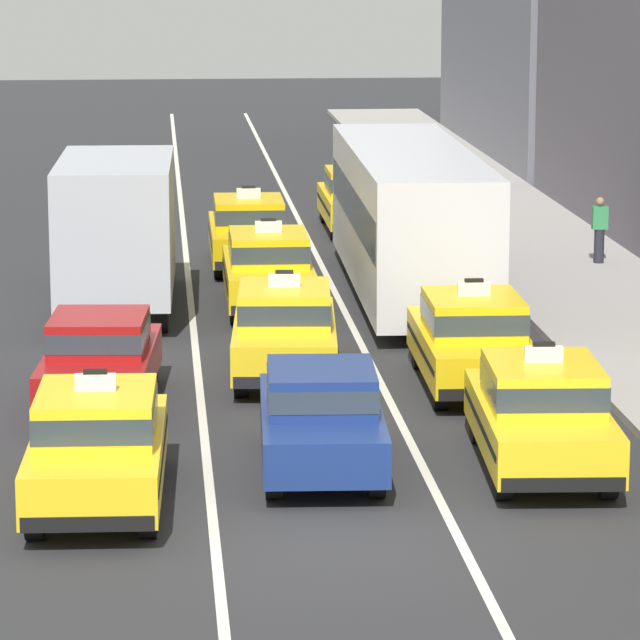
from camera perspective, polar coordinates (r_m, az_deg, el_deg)
name	(u,v)px	position (r m, az deg, el deg)	size (l,w,h in m)	color
ground_plane	(338,543)	(25.22, 0.54, -6.63)	(160.00, 160.00, 0.00)	#2B2B2D
lane_stripe_left_center	(188,275)	(44.56, -3.94, 1.33)	(0.14, 80.00, 0.01)	silver
lane_stripe_center_right	(326,273)	(44.73, 0.17, 1.40)	(0.14, 80.00, 0.01)	silver
sidewalk_curb	(612,308)	(40.75, 8.66, 0.37)	(4.00, 90.00, 0.15)	#9E9993
taxi_left_nearest	(97,444)	(26.75, -6.62, -3.68)	(1.96, 4.62, 1.96)	black
sedan_left_second	(100,358)	(32.25, -6.55, -1.11)	(2.08, 4.42, 1.58)	black
box_truck_left_third	(118,226)	(40.36, -6.02, 2.78)	(2.45, 7.02, 3.27)	black
sedan_center_nearest	(321,415)	(28.26, 0.04, -2.84)	(1.95, 4.37, 1.58)	black
taxi_center_second	(285,329)	(34.18, -1.06, -0.27)	(2.12, 4.67, 1.96)	black
taxi_center_third	(268,268)	(40.32, -1.54, 1.54)	(1.85, 4.57, 1.96)	black
taxi_center_fourth	(249,231)	(45.46, -2.13, 2.67)	(1.86, 4.57, 1.96)	black
taxi_right_nearest	(541,412)	(28.48, 6.58, -2.74)	(2.05, 4.65, 1.96)	black
taxi_right_second	(472,339)	(33.46, 4.54, -0.56)	(1.92, 4.60, 1.96)	black
bus_right_third	(410,214)	(41.66, 2.67, 3.17)	(2.71, 11.24, 3.22)	black
taxi_right_fourth	(358,198)	(50.98, 1.12, 3.64)	(1.85, 4.57, 1.96)	black
pedestrian_far_corner	(599,230)	(45.65, 8.29, 2.67)	(0.36, 0.24, 1.55)	#23232D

